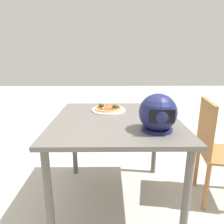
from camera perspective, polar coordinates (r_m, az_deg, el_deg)
ground_plane at (r=1.99m, az=0.99°, el=-23.62°), size 14.00×14.00×0.00m
dining_table at (r=1.64m, az=1.11°, el=-4.82°), size 0.98×1.04×0.77m
pizza_plate at (r=1.83m, az=-0.99°, el=0.57°), size 0.30×0.30×0.01m
pizza at (r=1.83m, az=-1.04°, el=1.14°), size 0.25×0.25×0.05m
motorcycle_helmet at (r=1.36m, az=12.73°, el=-0.38°), size 0.25×0.25×0.25m
chair_side at (r=1.97m, az=26.96°, el=-8.59°), size 0.46×0.46×0.90m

